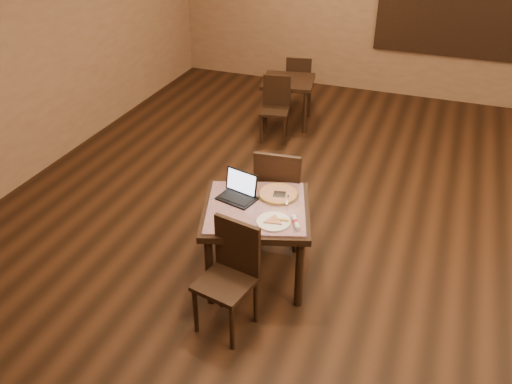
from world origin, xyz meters
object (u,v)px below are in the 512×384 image
at_px(tiled_table, 256,216).
at_px(pizza_pan, 278,195).
at_px(other_table_b, 288,87).
at_px(laptop, 239,191).
at_px(other_table_b_chair_far, 299,81).
at_px(chair_main_near, 231,270).
at_px(other_table_b_chair_near, 276,104).
at_px(chair_main_far, 279,191).

relative_size(tiled_table, pizza_pan, 3.15).
bearing_deg(pizza_pan, other_table_b, 106.03).
relative_size(laptop, pizza_pan, 1.01).
relative_size(laptop, other_table_b_chair_far, 0.43).
bearing_deg(other_table_b, laptop, -90.27).
xyz_separation_m(chair_main_near, pizza_pan, (0.10, 0.86, 0.23)).
height_order(pizza_pan, other_table_b_chair_near, other_table_b_chair_near).
bearing_deg(tiled_table, chair_main_near, -106.63).
height_order(chair_main_near, laptop, laptop).
bearing_deg(laptop, tiled_table, -12.89).
bearing_deg(other_table_b_chair_near, tiled_table, -84.90).
bearing_deg(chair_main_near, laptop, 117.94).
distance_m(chair_main_far, laptop, 0.60).
xyz_separation_m(chair_main_near, laptop, (-0.22, 0.72, 0.28)).
height_order(tiled_table, other_table_b_chair_near, other_table_b_chair_near).
xyz_separation_m(tiled_table, chair_main_far, (0.01, 0.61, -0.08)).
bearing_deg(tiled_table, pizza_pan, 45.30).
height_order(laptop, other_table_b, laptop).
bearing_deg(chair_main_near, other_table_b_chair_near, 114.31).
bearing_deg(pizza_pan, laptop, -156.67).
distance_m(tiled_table, chair_main_near, 0.63).
xyz_separation_m(other_table_b_chair_near, other_table_b_chair_far, (0.03, 1.01, 0.00)).
bearing_deg(laptop, other_table_b_chair_near, 116.26).
xyz_separation_m(chair_main_far, other_table_b_chair_far, (-0.78, 3.28, -0.09)).
bearing_deg(pizza_pan, other_table_b_chair_near, 109.15).
height_order(pizza_pan, other_table_b_chair_far, other_table_b_chair_far).
bearing_deg(tiled_table, other_table_b, 84.90).
bearing_deg(chair_main_near, chair_main_far, 101.55).
bearing_deg(other_table_b, other_table_b_chair_near, -101.91).
height_order(chair_main_near, other_table_b_chair_near, chair_main_near).
relative_size(other_table_b, other_table_b_chair_near, 0.96).
distance_m(chair_main_near, other_table_b_chair_near, 3.60).
bearing_deg(other_table_b_chair_far, chair_main_near, 89.54).
distance_m(other_table_b_chair_near, other_table_b_chair_far, 1.01).
bearing_deg(other_table_b_chair_far, other_table_b, 78.09).
xyz_separation_m(chair_main_far, laptop, (-0.21, -0.51, 0.24)).
bearing_deg(chair_main_far, chair_main_near, 84.48).
bearing_deg(tiled_table, chair_main_far, 71.00).
bearing_deg(other_table_b_chair_near, other_table_b, 78.09).
bearing_deg(chair_main_near, other_table_b, 112.53).
height_order(other_table_b, other_table_b_chair_far, other_table_b_chair_far).
relative_size(chair_main_near, other_table_b_chair_near, 1.10).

